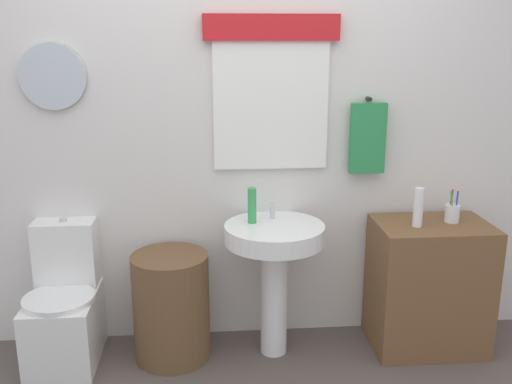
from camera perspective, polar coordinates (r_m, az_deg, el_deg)
back_wall at (r=3.26m, az=-1.88°, el=7.17°), size 4.40×0.18×2.60m
toilet at (r=3.41m, az=-18.58°, el=-11.06°), size 0.38×0.51×0.79m
laundry_hamper at (r=3.28m, az=-8.47°, el=-11.27°), size 0.43×0.43×0.61m
pedestal_sink at (r=3.17m, az=1.85°, el=-6.37°), size 0.55×0.55×0.77m
faucet at (r=3.21m, az=1.64°, el=-1.79°), size 0.03×0.03×0.10m
wooden_cabinet at (r=3.47m, az=16.87°, el=-8.96°), size 0.64×0.44×0.75m
soap_bottle at (r=3.12m, az=-0.40°, el=-1.36°), size 0.05×0.05×0.20m
lotion_bottle at (r=3.23m, az=15.94°, el=-1.48°), size 0.05×0.05×0.22m
toothbrush_cup at (r=3.38m, az=19.06°, el=-1.99°), size 0.08×0.08×0.19m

